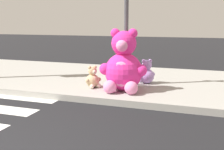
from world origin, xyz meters
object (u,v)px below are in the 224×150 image
object	(u,v)px
plush_tan	(93,79)
sign_pole	(126,18)
plush_pink_large	(123,66)
plush_lavender	(146,74)
plush_yellow	(117,71)

from	to	relation	value
plush_tan	sign_pole	bearing A→B (deg)	37.20
plush_pink_large	plush_lavender	bearing A→B (deg)	70.06
sign_pole	plush_tan	xyz separation A→B (m)	(-0.70, -0.53, -1.48)
plush_yellow	plush_tan	world-z (taller)	plush_tan
plush_pink_large	sign_pole	bearing A→B (deg)	100.52
plush_yellow	plush_tan	xyz separation A→B (m)	(-0.17, -1.43, 0.02)
plush_yellow	plush_lavender	bearing A→B (deg)	-28.29
plush_pink_large	plush_yellow	xyz separation A→B (m)	(-0.64, 1.50, -0.39)
sign_pole	plush_tan	distance (m)	1.72
plush_lavender	plush_yellow	world-z (taller)	plush_lavender
plush_lavender	plush_tan	world-z (taller)	plush_lavender
sign_pole	plush_yellow	world-z (taller)	sign_pole
plush_lavender	plush_yellow	size ratio (longest dim) A/B	1.33
plush_tan	plush_pink_large	bearing A→B (deg)	-4.51
plush_yellow	sign_pole	bearing A→B (deg)	-59.86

